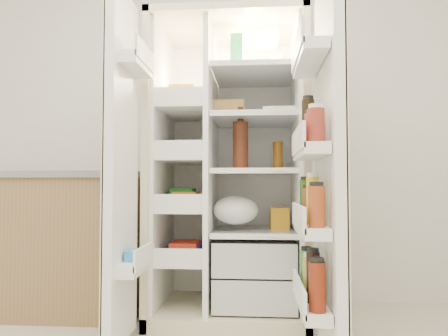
{
  "coord_description": "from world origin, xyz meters",
  "views": [
    {
      "loc": [
        0.36,
        -1.01,
        0.8
      ],
      "look_at": [
        0.18,
        1.25,
        0.89
      ],
      "focal_mm": 34.0,
      "sensor_mm": 36.0,
      "label": 1
    }
  ],
  "objects": [
    {
      "name": "wall_back",
      "position": [
        0.0,
        2.0,
        1.35
      ],
      "size": [
        4.0,
        0.02,
        2.7
      ],
      "primitive_type": "cube",
      "color": "silver",
      "rests_on": "floor"
    },
    {
      "name": "refrigerator",
      "position": [
        0.2,
        1.65,
        0.74
      ],
      "size": [
        0.92,
        0.7,
        1.8
      ],
      "color": "beige",
      "rests_on": "floor"
    },
    {
      "name": "freezer_door",
      "position": [
        -0.31,
        1.05,
        0.89
      ],
      "size": [
        0.15,
        0.4,
        1.72
      ],
      "color": "white",
      "rests_on": "floor"
    },
    {
      "name": "fridge_door",
      "position": [
        0.67,
        0.96,
        0.87
      ],
      "size": [
        0.17,
        0.58,
        1.72
      ],
      "color": "white",
      "rests_on": "floor"
    },
    {
      "name": "kitchen_counter",
      "position": [
        -0.95,
        1.65,
        0.44
      ],
      "size": [
        1.22,
        0.65,
        0.88
      ],
      "color": "olive",
      "rests_on": "floor"
    }
  ]
}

